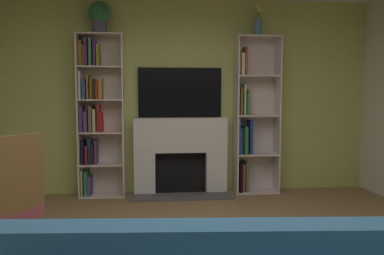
% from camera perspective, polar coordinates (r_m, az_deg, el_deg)
% --- Properties ---
extents(wall_back_accent, '(5.51, 0.06, 2.70)m').
position_cam_1_polar(wall_back_accent, '(5.24, -1.90, 4.79)').
color(wall_back_accent, '#B9BF67').
rests_on(wall_back_accent, ground_plane).
extents(fireplace, '(1.38, 0.52, 1.05)m').
position_cam_1_polar(fireplace, '(5.15, -1.77, -4.05)').
color(fireplace, white).
rests_on(fireplace, ground_plane).
extents(tv, '(1.15, 0.06, 0.69)m').
position_cam_1_polar(tv, '(5.18, -1.86, 5.36)').
color(tv, black).
rests_on(tv, fireplace).
extents(bookshelf_left, '(0.60, 0.29, 2.17)m').
position_cam_1_polar(bookshelf_left, '(5.15, -14.51, 2.17)').
color(bookshelf_left, silver).
rests_on(bookshelf_left, ground_plane).
extents(bookshelf_right, '(0.60, 0.31, 2.17)m').
position_cam_1_polar(bookshelf_right, '(5.27, 9.00, 1.15)').
color(bookshelf_right, silver).
rests_on(bookshelf_right, ground_plane).
extents(potted_plant, '(0.29, 0.29, 0.41)m').
position_cam_1_polar(potted_plant, '(5.21, -14.04, 16.33)').
color(potted_plant, '#4C4D60').
rests_on(potted_plant, bookshelf_left).
extents(vase_with_flowers, '(0.10, 0.10, 0.44)m').
position_cam_1_polar(vase_with_flowers, '(5.34, 10.10, 15.45)').
color(vase_with_flowers, teal).
rests_on(vase_with_flowers, bookshelf_right).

